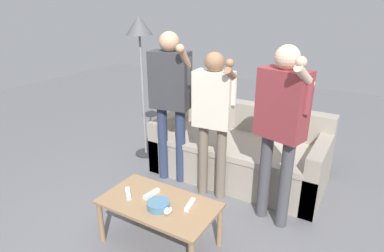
{
  "coord_description": "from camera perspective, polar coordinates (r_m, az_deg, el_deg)",
  "views": [
    {
      "loc": [
        1.34,
        -1.81,
        1.92
      ],
      "look_at": [
        0.04,
        0.39,
        0.93
      ],
      "focal_mm": 30.48,
      "sensor_mm": 36.0,
      "label": 1
    }
  ],
  "objects": [
    {
      "name": "floor_lamp",
      "position": [
        3.98,
        -9.14,
        14.96
      ],
      "size": [
        0.32,
        0.32,
        1.76
      ],
      "color": "#2D2D33",
      "rests_on": "ground"
    },
    {
      "name": "player_center",
      "position": [
        3.11,
        3.75,
        2.74
      ],
      "size": [
        0.45,
        0.29,
        1.49
      ],
      "color": "#756656",
      "rests_on": "ground"
    },
    {
      "name": "ground_plane",
      "position": [
        2.96,
        -4.8,
        -19.28
      ],
      "size": [
        12.0,
        12.0,
        0.0
      ],
      "primitive_type": "plane",
      "color": "slate"
    },
    {
      "name": "player_left",
      "position": [
        3.4,
        -3.82,
        6.0
      ],
      "size": [
        0.51,
        0.35,
        1.64
      ],
      "color": "#2D3856",
      "rests_on": "ground"
    },
    {
      "name": "game_remote_wand_far",
      "position": [
        2.82,
        -11.13,
        -11.47
      ],
      "size": [
        0.14,
        0.14,
        0.03
      ],
      "color": "white",
      "rests_on": "coffee_table"
    },
    {
      "name": "game_remote_wand_spare",
      "position": [
        2.63,
        -0.36,
        -13.62
      ],
      "size": [
        0.06,
        0.16,
        0.03
      ],
      "color": "white",
      "rests_on": "coffee_table"
    },
    {
      "name": "game_remote_wand_near",
      "position": [
        2.78,
        -7.1,
        -11.69
      ],
      "size": [
        0.06,
        0.17,
        0.03
      ],
      "color": "white",
      "rests_on": "coffee_table"
    },
    {
      "name": "snack_bowl",
      "position": [
        2.62,
        -5.9,
        -13.6
      ],
      "size": [
        0.18,
        0.18,
        0.06
      ],
      "primitive_type": "cylinder",
      "color": "teal",
      "rests_on": "coffee_table"
    },
    {
      "name": "game_remote_nunchuk",
      "position": [
        2.56,
        -4.22,
        -14.54
      ],
      "size": [
        0.06,
        0.09,
        0.05
      ],
      "color": "white",
      "rests_on": "coffee_table"
    },
    {
      "name": "player_right",
      "position": [
        2.78,
        15.32,
        1.36
      ],
      "size": [
        0.47,
        0.42,
        1.61
      ],
      "color": "#47474C",
      "rests_on": "ground"
    },
    {
      "name": "coffee_table",
      "position": [
        2.73,
        -5.8,
        -14.04
      ],
      "size": [
        0.95,
        0.52,
        0.4
      ],
      "color": "#997551",
      "rests_on": "ground"
    },
    {
      "name": "couch",
      "position": [
        3.79,
        8.3,
        -4.59
      ],
      "size": [
        1.89,
        0.89,
        0.79
      ],
      "color": "#9E9384",
      "rests_on": "ground"
    }
  ]
}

